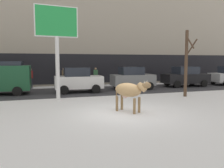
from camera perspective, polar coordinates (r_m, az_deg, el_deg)
ground_plane at (r=10.36m, az=3.14°, el=-7.24°), size 120.00×120.00×0.00m
road_strip at (r=17.79m, az=-6.07°, el=-1.77°), size 60.00×5.60×0.01m
building_facade at (r=25.31m, az=-9.89°, el=15.14°), size 44.00×6.10×13.00m
cow_tan at (r=10.38m, az=4.36°, el=-1.66°), size 1.37×1.82×1.54m
billboard at (r=14.14m, az=-13.75°, el=13.67°), size 2.53×0.46×5.56m
car_white_hatchback at (r=17.09m, az=-8.50°, el=1.00°), size 3.56×2.02×1.86m
car_grey_hatchback at (r=18.86m, az=5.12°, el=1.49°), size 3.56×2.02×1.86m
car_black_sedan at (r=21.94m, az=17.95°, el=1.78°), size 4.26×2.10×1.84m
pedestrian_near_billboard at (r=20.48m, az=-19.73°, el=1.38°), size 0.36×0.24×1.73m
pedestrian_by_cars at (r=21.09m, az=-4.12°, el=1.82°), size 0.36×0.24×1.73m
pedestrian_far_left at (r=20.59m, az=-11.96°, el=1.61°), size 0.36×0.24×1.73m
bare_tree_left_lot at (r=15.66m, az=18.23°, el=5.24°), size 0.79×0.99×4.31m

